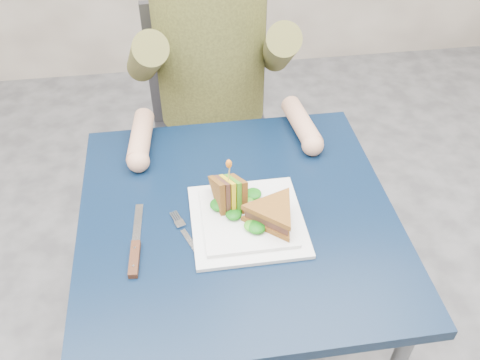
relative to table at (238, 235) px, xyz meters
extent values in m
cube|color=black|center=(0.00, 0.00, 0.06)|extent=(0.75, 0.75, 0.03)
cylinder|color=#595B5E|center=(-0.32, 0.32, -0.30)|extent=(0.04, 0.04, 0.70)
cylinder|color=#595B5E|center=(0.32, 0.32, -0.30)|extent=(0.04, 0.04, 0.70)
cube|color=#47474C|center=(0.00, 0.61, -0.20)|extent=(0.42, 0.40, 0.04)
cube|color=#47474C|center=(0.00, 0.79, 0.05)|extent=(0.42, 0.03, 0.46)
cylinder|color=#47474C|center=(-0.18, 0.44, -0.44)|extent=(0.02, 0.02, 0.43)
cylinder|color=#47474C|center=(0.18, 0.44, -0.44)|extent=(0.02, 0.02, 0.43)
cylinder|color=#47474C|center=(-0.18, 0.78, -0.44)|extent=(0.02, 0.02, 0.43)
cylinder|color=#47474C|center=(0.18, 0.78, -0.44)|extent=(0.02, 0.02, 0.43)
cylinder|color=#4C4E23|center=(0.00, 0.59, 0.22)|extent=(0.34, 0.34, 0.52)
cylinder|color=brown|center=(-0.20, 0.50, 0.23)|extent=(0.15, 0.39, 0.31)
cylinder|color=tan|center=(-0.23, 0.30, 0.11)|extent=(0.08, 0.20, 0.06)
sphere|color=tan|center=(-0.23, 0.20, 0.11)|extent=(0.06, 0.06, 0.06)
cylinder|color=brown|center=(0.20, 0.50, 0.23)|extent=(0.15, 0.39, 0.31)
cylinder|color=tan|center=(0.23, 0.30, 0.11)|extent=(0.08, 0.20, 0.06)
sphere|color=tan|center=(0.23, 0.20, 0.11)|extent=(0.06, 0.06, 0.06)
cube|color=white|center=(0.02, -0.03, 0.08)|extent=(0.26, 0.26, 0.01)
cube|color=white|center=(0.02, -0.03, 0.09)|extent=(0.21, 0.21, 0.01)
cube|color=silver|center=(-0.11, -0.09, 0.08)|extent=(0.05, 0.11, 0.00)
cube|color=silver|center=(-0.14, -0.02, 0.08)|extent=(0.03, 0.03, 0.00)
cube|color=silver|center=(-0.15, 0.01, 0.08)|extent=(0.01, 0.03, 0.00)
cube|color=silver|center=(-0.15, 0.01, 0.08)|extent=(0.01, 0.03, 0.00)
cube|color=silver|center=(-0.15, 0.01, 0.08)|extent=(0.01, 0.03, 0.00)
cube|color=silver|center=(-0.14, 0.01, 0.08)|extent=(0.01, 0.03, 0.00)
cube|color=silver|center=(-0.24, -0.01, 0.08)|extent=(0.03, 0.14, 0.00)
cube|color=black|center=(-0.24, -0.11, 0.09)|extent=(0.03, 0.10, 0.01)
cylinder|color=silver|center=(-0.24, -0.09, 0.09)|extent=(0.01, 0.01, 0.00)
cylinder|color=silver|center=(-0.24, -0.14, 0.09)|extent=(0.01, 0.01, 0.00)
cylinder|color=tan|center=(-0.02, 0.01, 0.20)|extent=(0.01, 0.01, 0.06)
ellipsoid|color=orange|center=(-0.02, 0.01, 0.23)|extent=(0.01, 0.01, 0.02)
torus|color=#9E4C7A|center=(0.03, -0.03, 0.11)|extent=(0.04, 0.04, 0.02)
camera|label=1|loc=(-0.12, -0.84, 0.95)|focal=38.00mm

